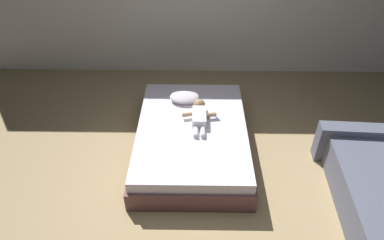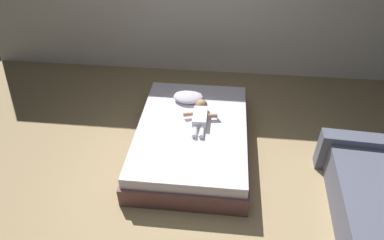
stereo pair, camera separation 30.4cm
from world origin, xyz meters
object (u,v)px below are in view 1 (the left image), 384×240
at_px(bed, 192,138).
at_px(toothbrush, 216,117).
at_px(baby, 199,114).
at_px(pillow, 184,97).

distance_m(bed, toothbrush, 0.43).
distance_m(bed, baby, 0.33).
bearing_deg(toothbrush, pillow, 137.51).
height_order(bed, toothbrush, toothbrush).
height_order(baby, toothbrush, baby).
bearing_deg(bed, toothbrush, 29.24).
height_order(bed, baby, baby).
bearing_deg(pillow, bed, -78.83).
bearing_deg(pillow, baby, -63.49).
distance_m(baby, toothbrush, 0.24).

